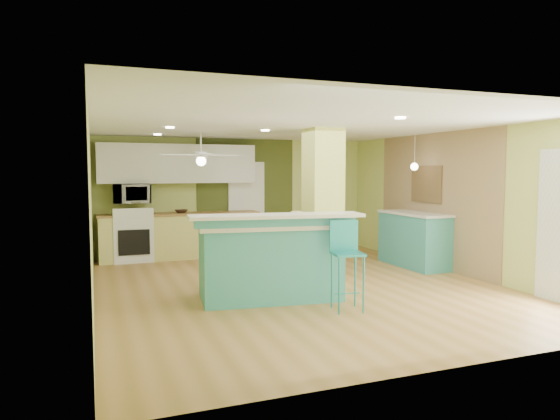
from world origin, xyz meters
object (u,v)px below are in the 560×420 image
at_px(side_counter, 414,239).
at_px(fruit_bowl, 181,211).
at_px(canister, 296,217).
at_px(peninsula, 270,258).
at_px(bar_stool, 346,250).

height_order(side_counter, fruit_bowl, side_counter).
distance_m(side_counter, fruit_bowl, 4.68).
xyz_separation_m(side_counter, canister, (-2.98, -1.36, 0.63)).
height_order(peninsula, bar_stool, peninsula).
distance_m(peninsula, bar_stool, 1.15).
xyz_separation_m(peninsula, canister, (0.38, -0.05, 0.58)).
height_order(peninsula, fruit_bowl, peninsula).
distance_m(peninsula, fruit_bowl, 3.80).
bearing_deg(peninsula, bar_stool, -42.33).
relative_size(bar_stool, canister, 7.29).
height_order(bar_stool, fruit_bowl, bar_stool).
xyz_separation_m(bar_stool, canister, (-0.36, 0.81, 0.38)).
relative_size(bar_stool, fruit_bowl, 4.28).
bearing_deg(side_counter, peninsula, -158.76).
distance_m(bar_stool, side_counter, 3.41).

